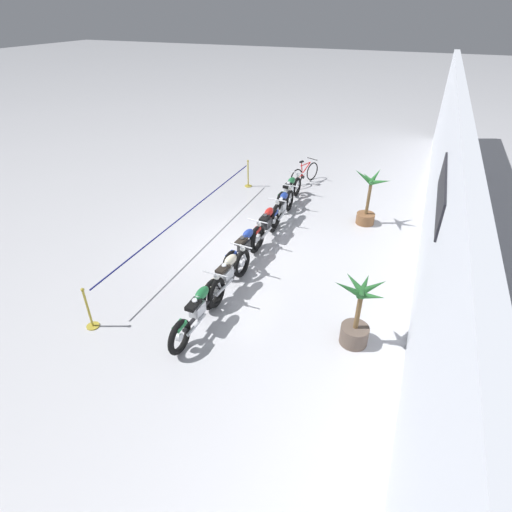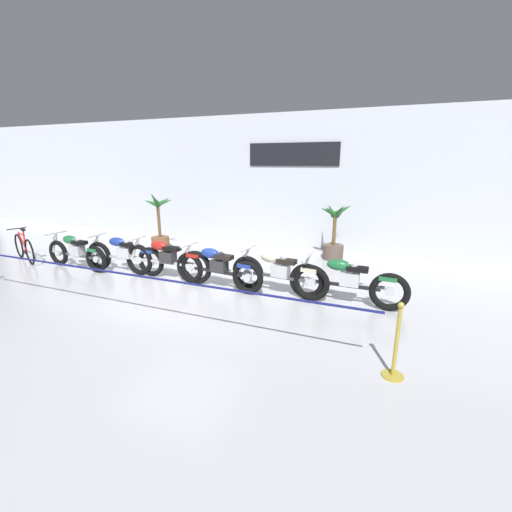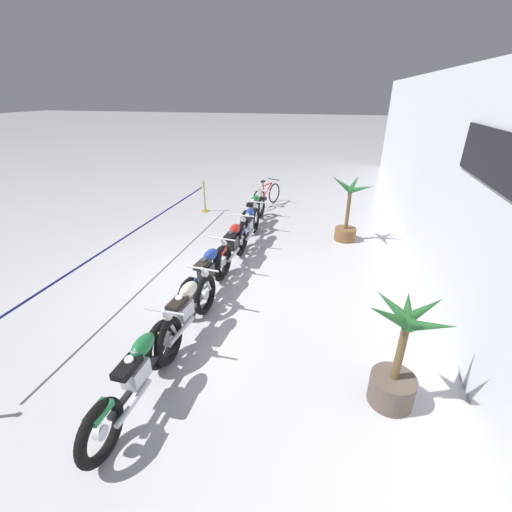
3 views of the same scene
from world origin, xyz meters
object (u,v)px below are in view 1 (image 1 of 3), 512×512
(motorcycle_blue_1, at_px, (282,207))
(potted_palm_left_of_row, at_px, (357,318))
(potted_palm_right_of_row, at_px, (368,203))
(motorcycle_red_2, at_px, (267,224))
(motorcycle_green_5, at_px, (199,310))
(bicycle, at_px, (304,174))
(stanchion_far_left, at_px, (211,198))
(motorcycle_blue_3, at_px, (245,247))
(stanchion_mid_left, at_px, (89,314))
(motorcycle_green_0, at_px, (289,191))
(motorcycle_cream_4, at_px, (227,275))

(motorcycle_blue_1, xyz_separation_m, potted_palm_left_of_row, (4.70, 3.24, 0.20))
(potted_palm_left_of_row, relative_size, potted_palm_right_of_row, 0.92)
(motorcycle_blue_1, distance_m, potted_palm_left_of_row, 5.71)
(motorcycle_red_2, relative_size, motorcycle_green_5, 1.05)
(bicycle, relative_size, stanchion_far_left, 0.19)
(stanchion_far_left, bearing_deg, motorcycle_red_2, 75.30)
(motorcycle_blue_3, height_order, stanchion_mid_left, stanchion_mid_left)
(potted_palm_right_of_row, xyz_separation_m, stanchion_far_left, (1.57, -4.72, 0.01))
(motorcycle_green_0, xyz_separation_m, motorcycle_blue_3, (4.11, 0.10, 0.01))
(motorcycle_blue_1, height_order, potted_palm_right_of_row, potted_palm_right_of_row)
(potted_palm_left_of_row, bearing_deg, bicycle, -156.63)
(potted_palm_right_of_row, bearing_deg, motorcycle_blue_3, -37.02)
(potted_palm_left_of_row, xyz_separation_m, stanchion_far_left, (-3.96, -5.40, 0.05))
(bicycle, bearing_deg, motorcycle_cream_4, 2.09)
(motorcycle_cream_4, distance_m, potted_palm_right_of_row, 5.53)
(motorcycle_red_2, bearing_deg, motorcycle_green_5, 0.83)
(motorcycle_red_2, xyz_separation_m, stanchion_far_left, (-0.56, -2.14, 0.23))
(motorcycle_red_2, bearing_deg, motorcycle_blue_1, 178.94)
(stanchion_far_left, bearing_deg, motorcycle_cream_4, 33.25)
(motorcycle_green_0, xyz_separation_m, motorcycle_green_5, (6.88, 0.25, 0.01))
(motorcycle_red_2, height_order, motorcycle_cream_4, motorcycle_red_2)
(motorcycle_green_0, bearing_deg, stanchion_far_left, -42.31)
(bicycle, height_order, potted_palm_right_of_row, potted_palm_right_of_row)
(motorcycle_blue_1, bearing_deg, stanchion_mid_left, -18.62)
(bicycle, relative_size, potted_palm_left_of_row, 0.95)
(motorcycle_blue_1, relative_size, potted_palm_left_of_row, 1.37)
(potted_palm_right_of_row, bearing_deg, stanchion_mid_left, -33.12)
(stanchion_far_left, bearing_deg, motorcycle_blue_3, 46.18)
(motorcycle_green_0, bearing_deg, motorcycle_green_5, 2.08)
(motorcycle_green_5, bearing_deg, motorcycle_blue_1, -179.62)
(bicycle, bearing_deg, motorcycle_blue_1, 4.12)
(stanchion_mid_left, bearing_deg, motorcycle_blue_3, 150.97)
(motorcycle_cream_4, relative_size, stanchion_mid_left, 2.09)
(motorcycle_red_2, xyz_separation_m, bicycle, (-4.66, -0.22, -0.10))
(motorcycle_red_2, distance_m, potted_palm_left_of_row, 4.71)
(motorcycle_cream_4, xyz_separation_m, potted_palm_left_of_row, (0.62, 3.21, 0.19))
(motorcycle_blue_1, height_order, motorcycle_red_2, motorcycle_red_2)
(motorcycle_cream_4, xyz_separation_m, stanchion_far_left, (-3.34, -2.19, 0.24))
(motorcycle_cream_4, bearing_deg, motorcycle_blue_1, -179.59)
(motorcycle_green_5, relative_size, bicycle, 1.42)
(motorcycle_cream_4, height_order, stanchion_far_left, stanchion_far_left)
(motorcycle_cream_4, xyz_separation_m, bicycle, (-7.44, -0.27, -0.09))
(motorcycle_red_2, bearing_deg, motorcycle_blue_3, -3.44)
(motorcycle_green_5, bearing_deg, bicycle, -178.20)
(motorcycle_red_2, height_order, stanchion_mid_left, stanchion_mid_left)
(potted_palm_right_of_row, bearing_deg, bicycle, -132.15)
(potted_palm_right_of_row, bearing_deg, potted_palm_left_of_row, 7.05)
(motorcycle_green_5, distance_m, stanchion_mid_left, 2.38)
(motorcycle_red_2, bearing_deg, motorcycle_cream_4, 1.10)
(motorcycle_blue_3, bearing_deg, stanchion_far_left, -133.82)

